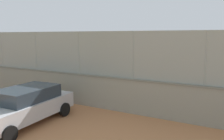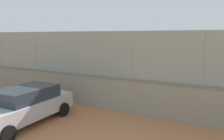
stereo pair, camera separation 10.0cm
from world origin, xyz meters
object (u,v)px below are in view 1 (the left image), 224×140
at_px(sports_ball, 96,63).
at_px(courtside_bench, 129,97).
at_px(player_baseline_waiting, 104,64).
at_px(player_at_service_line, 168,67).
at_px(parked_car_silver, 25,105).

xyz_separation_m(sports_ball, courtside_bench, (-5.49, 5.69, -0.95)).
xyz_separation_m(player_baseline_waiting, player_at_service_line, (-5.74, -1.42, -0.15)).
relative_size(player_at_service_line, parked_car_silver, 0.33).
height_order(courtside_bench, parked_car_silver, parked_car_silver).
bearing_deg(courtside_bench, player_baseline_waiting, -53.01).
relative_size(player_at_service_line, sports_ball, 6.21).
xyz_separation_m(player_at_service_line, parked_car_silver, (2.54, 13.87, -0.06)).
bearing_deg(parked_car_silver, player_at_service_line, -100.38).
bearing_deg(sports_ball, player_baseline_waiting, -76.80).
xyz_separation_m(player_at_service_line, courtside_bench, (-0.30, 9.43, -0.40)).
xyz_separation_m(sports_ball, parked_car_silver, (-2.65, 10.13, -0.62)).
height_order(player_baseline_waiting, player_at_service_line, player_baseline_waiting).
distance_m(player_baseline_waiting, parked_car_silver, 12.86).
distance_m(player_baseline_waiting, courtside_bench, 10.05).
distance_m(sports_ball, parked_car_silver, 10.49).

